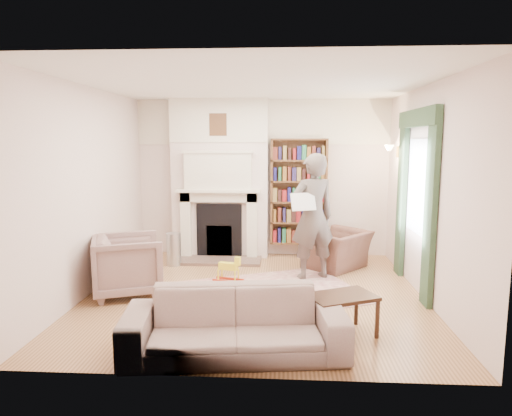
# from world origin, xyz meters

# --- Properties ---
(floor) EXTENTS (4.50, 4.50, 0.00)m
(floor) POSITION_xyz_m (0.00, 0.00, 0.00)
(floor) COLOR brown
(floor) RESTS_ON ground
(ceiling) EXTENTS (4.50, 4.50, 0.00)m
(ceiling) POSITION_xyz_m (0.00, 0.00, 2.80)
(ceiling) COLOR white
(ceiling) RESTS_ON wall_back
(wall_back) EXTENTS (4.50, 0.00, 4.50)m
(wall_back) POSITION_xyz_m (0.00, 2.25, 1.40)
(wall_back) COLOR silver
(wall_back) RESTS_ON floor
(wall_front) EXTENTS (4.50, 0.00, 4.50)m
(wall_front) POSITION_xyz_m (0.00, -2.25, 1.40)
(wall_front) COLOR silver
(wall_front) RESTS_ON floor
(wall_left) EXTENTS (0.00, 4.50, 4.50)m
(wall_left) POSITION_xyz_m (-2.25, 0.00, 1.40)
(wall_left) COLOR silver
(wall_left) RESTS_ON floor
(wall_right) EXTENTS (0.00, 4.50, 4.50)m
(wall_right) POSITION_xyz_m (2.25, 0.00, 1.40)
(wall_right) COLOR silver
(wall_right) RESTS_ON floor
(fireplace) EXTENTS (1.70, 0.58, 2.80)m
(fireplace) POSITION_xyz_m (-0.75, 2.05, 1.39)
(fireplace) COLOR silver
(fireplace) RESTS_ON floor
(bookcase) EXTENTS (1.00, 0.24, 1.85)m
(bookcase) POSITION_xyz_m (0.65, 2.12, 1.18)
(bookcase) COLOR brown
(bookcase) RESTS_ON floor
(window) EXTENTS (0.02, 0.90, 1.30)m
(window) POSITION_xyz_m (2.23, 0.40, 1.45)
(window) COLOR silver
(window) RESTS_ON wall_right
(curtain_left) EXTENTS (0.07, 0.32, 2.40)m
(curtain_left) POSITION_xyz_m (2.20, -0.30, 1.20)
(curtain_left) COLOR #2D472E
(curtain_left) RESTS_ON floor
(curtain_right) EXTENTS (0.07, 0.32, 2.40)m
(curtain_right) POSITION_xyz_m (2.20, 1.10, 1.20)
(curtain_right) COLOR #2D472E
(curtain_right) RESTS_ON floor
(pelmet) EXTENTS (0.09, 1.70, 0.24)m
(pelmet) POSITION_xyz_m (2.19, 0.40, 2.38)
(pelmet) COLOR #2D472E
(pelmet) RESTS_ON wall_right
(wall_sconce) EXTENTS (0.20, 0.24, 0.24)m
(wall_sconce) POSITION_xyz_m (2.03, 1.50, 1.90)
(wall_sconce) COLOR gold
(wall_sconce) RESTS_ON wall_right
(rug) EXTENTS (2.81, 2.53, 0.01)m
(rug) POSITION_xyz_m (0.24, 0.08, 0.01)
(rug) COLOR beige
(rug) RESTS_ON floor
(armchair_reading) EXTENTS (1.25, 1.26, 0.62)m
(armchair_reading) POSITION_xyz_m (1.27, 1.37, 0.31)
(armchair_reading) COLOR #53342C
(armchair_reading) RESTS_ON floor
(armchair_left) EXTENTS (1.15, 1.14, 0.81)m
(armchair_left) POSITION_xyz_m (-1.72, -0.10, 0.41)
(armchair_left) COLOR gray
(armchair_left) RESTS_ON floor
(sofa) EXTENTS (2.23, 1.09, 0.63)m
(sofa) POSITION_xyz_m (-0.08, -1.78, 0.31)
(sofa) COLOR gray
(sofa) RESTS_ON floor
(man_reading) EXTENTS (0.81, 0.68, 1.90)m
(man_reading) POSITION_xyz_m (0.82, 0.77, 0.95)
(man_reading) COLOR #554A44
(man_reading) RESTS_ON floor
(newspaper) EXTENTS (0.39, 0.24, 0.25)m
(newspaper) POSITION_xyz_m (0.67, 0.57, 1.20)
(newspaper) COLOR white
(newspaper) RESTS_ON man_reading
(coffee_table) EXTENTS (0.82, 0.70, 0.45)m
(coffee_table) POSITION_xyz_m (1.01, -1.30, 0.23)
(coffee_table) COLOR #311D11
(coffee_table) RESTS_ON floor
(paraffin_heater) EXTENTS (0.26, 0.26, 0.55)m
(paraffin_heater) POSITION_xyz_m (-1.45, 1.36, 0.28)
(paraffin_heater) COLOR #B0B3B8
(paraffin_heater) RESTS_ON floor
(rocking_horse) EXTENTS (0.47, 0.29, 0.39)m
(rocking_horse) POSITION_xyz_m (-0.43, 0.50, 0.19)
(rocking_horse) COLOR yellow
(rocking_horse) RESTS_ON rug
(board_game) EXTENTS (0.39, 0.39, 0.03)m
(board_game) POSITION_xyz_m (-0.32, -0.20, 0.03)
(board_game) COLOR gold
(board_game) RESTS_ON rug
(game_box_lid) EXTENTS (0.35, 0.27, 0.05)m
(game_box_lid) POSITION_xyz_m (-0.74, -0.24, 0.04)
(game_box_lid) COLOR #A52C12
(game_box_lid) RESTS_ON rug
(comic_annuals) EXTENTS (0.49, 0.48, 0.02)m
(comic_annuals) POSITION_xyz_m (0.24, -0.40, 0.02)
(comic_annuals) COLOR red
(comic_annuals) RESTS_ON rug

